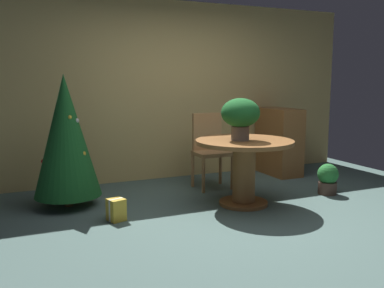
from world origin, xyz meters
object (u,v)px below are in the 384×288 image
(holiday_tree, at_px, (66,136))
(potted_plant, at_px, (328,178))
(round_dining_table, at_px, (244,161))
(wooden_chair_far, at_px, (210,146))
(flower_vase, at_px, (241,115))
(wooden_cabinet, at_px, (279,141))
(gift_box_gold, at_px, (116,210))

(holiday_tree, bearing_deg, potted_plant, -14.20)
(round_dining_table, relative_size, wooden_chair_far, 1.13)
(round_dining_table, relative_size, holiday_tree, 0.74)
(round_dining_table, bearing_deg, flower_vase, -173.16)
(holiday_tree, xyz_separation_m, wooden_cabinet, (3.25, 0.46, -0.32))
(flower_vase, height_order, holiday_tree, holiday_tree)
(wooden_chair_far, bearing_deg, round_dining_table, -90.00)
(wooden_chair_far, distance_m, wooden_cabinet, 1.38)
(wooden_chair_far, bearing_deg, wooden_cabinet, 12.82)
(round_dining_table, distance_m, holiday_tree, 2.08)
(wooden_chair_far, xyz_separation_m, wooden_cabinet, (1.35, 0.31, -0.06))
(wooden_chair_far, xyz_separation_m, holiday_tree, (-1.91, -0.15, 0.26))
(round_dining_table, xyz_separation_m, wooden_chair_far, (0.00, 0.92, 0.05))
(round_dining_table, distance_m, flower_vase, 0.55)
(holiday_tree, height_order, wooden_cabinet, holiday_tree)
(gift_box_gold, height_order, wooden_cabinet, wooden_cabinet)
(wooden_chair_far, height_order, potted_plant, wooden_chair_far)
(gift_box_gold, distance_m, potted_plant, 2.76)
(round_dining_table, relative_size, wooden_cabinet, 1.11)
(gift_box_gold, bearing_deg, round_dining_table, -1.06)
(flower_vase, bearing_deg, round_dining_table, 6.84)
(round_dining_table, bearing_deg, wooden_chair_far, 90.00)
(flower_vase, relative_size, holiday_tree, 0.32)
(wooden_chair_far, relative_size, holiday_tree, 0.66)
(potted_plant, bearing_deg, gift_box_gold, 178.79)
(round_dining_table, xyz_separation_m, potted_plant, (1.23, -0.03, -0.32))
(wooden_chair_far, relative_size, potted_plant, 2.56)
(wooden_cabinet, height_order, potted_plant, wooden_cabinet)
(flower_vase, distance_m, gift_box_gold, 1.74)
(gift_box_gold, xyz_separation_m, potted_plant, (2.75, -0.06, 0.09))
(round_dining_table, bearing_deg, potted_plant, -1.39)
(round_dining_table, distance_m, wooden_cabinet, 1.82)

